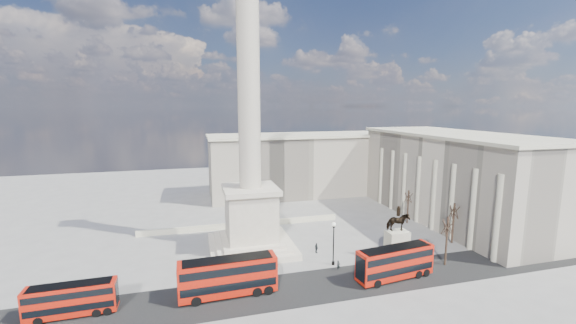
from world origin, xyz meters
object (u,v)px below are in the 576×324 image
(red_bus_c, at_px, (395,262))
(pedestrian_crossing, at_px, (316,248))
(victorian_lamp, at_px, (334,240))
(pedestrian_walking, at_px, (338,265))
(pedestrian_standing, at_px, (419,248))
(nelsons_column, at_px, (250,175))
(red_bus_a, at_px, (72,299))
(red_bus_b, at_px, (229,276))
(equestrian_statue, at_px, (397,241))

(red_bus_c, xyz_separation_m, pedestrian_crossing, (-7.72, 11.25, -1.60))
(victorian_lamp, distance_m, pedestrian_walking, 3.77)
(victorian_lamp, distance_m, pedestrian_crossing, 5.86)
(red_bus_c, height_order, pedestrian_standing, red_bus_c)
(pedestrian_standing, xyz_separation_m, pedestrian_crossing, (-16.54, 4.41, 0.09))
(red_bus_c, bearing_deg, nelsons_column, 131.07)
(red_bus_c, xyz_separation_m, pedestrian_standing, (8.81, 6.84, -1.69))
(red_bus_a, xyz_separation_m, pedestrian_standing, (49.89, 4.97, -1.28))
(red_bus_c, bearing_deg, pedestrian_standing, 30.67)
(red_bus_c, bearing_deg, pedestrian_crossing, 117.32)
(red_bus_b, xyz_separation_m, pedestrian_walking, (16.39, 2.87, -1.87))
(red_bus_b, distance_m, pedestrian_crossing, 18.25)
(nelsons_column, height_order, red_bus_c, nelsons_column)
(nelsons_column, bearing_deg, equestrian_statue, -25.46)
(red_bus_a, relative_size, red_bus_b, 0.77)
(pedestrian_walking, relative_size, pedestrian_crossing, 0.90)
(red_bus_c, bearing_deg, red_bus_b, 168.91)
(red_bus_c, relative_size, pedestrian_crossing, 6.90)
(red_bus_b, height_order, pedestrian_walking, red_bus_b)
(pedestrian_standing, bearing_deg, pedestrian_walking, -12.76)
(red_bus_a, bearing_deg, equestrian_statue, 3.59)
(nelsons_column, relative_size, equestrian_statue, 5.68)
(nelsons_column, height_order, red_bus_a, nelsons_column)
(victorian_lamp, distance_m, equestrian_statue, 10.57)
(red_bus_b, height_order, red_bus_c, red_bus_b)
(red_bus_b, height_order, victorian_lamp, victorian_lamp)
(equestrian_statue, height_order, pedestrian_crossing, equestrian_statue)
(red_bus_b, relative_size, victorian_lamp, 1.84)
(red_bus_b, bearing_deg, red_bus_a, 177.27)
(equestrian_statue, xyz_separation_m, pedestrian_crossing, (-11.50, 5.60, -2.22))
(red_bus_a, distance_m, equestrian_statue, 45.02)
(victorian_lamp, relative_size, pedestrian_walking, 4.42)
(red_bus_a, relative_size, red_bus_c, 0.82)
(victorian_lamp, xyz_separation_m, equestrian_statue, (10.50, -0.75, -0.92))
(victorian_lamp, bearing_deg, red_bus_a, -172.49)
(red_bus_a, xyz_separation_m, pedestrian_walking, (34.37, 2.58, -1.28))
(victorian_lamp, relative_size, pedestrian_standing, 4.43)
(pedestrian_standing, bearing_deg, nelsons_column, -40.37)
(nelsons_column, bearing_deg, pedestrian_crossing, -24.89)
(equestrian_statue, bearing_deg, red_bus_b, -171.39)
(red_bus_c, distance_m, victorian_lamp, 9.42)
(nelsons_column, xyz_separation_m, pedestrian_standing, (26.68, -9.11, -12.15))
(red_bus_b, xyz_separation_m, pedestrian_standing, (31.92, 5.25, -1.87))
(victorian_lamp, relative_size, equestrian_statue, 0.77)
(red_bus_c, relative_size, equestrian_statue, 1.34)
(red_bus_b, distance_m, equestrian_statue, 27.18)
(pedestrian_walking, bearing_deg, victorian_lamp, 78.19)
(victorian_lamp, bearing_deg, pedestrian_crossing, 101.60)
(nelsons_column, height_order, pedestrian_walking, nelsons_column)
(red_bus_a, bearing_deg, pedestrian_standing, 4.46)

